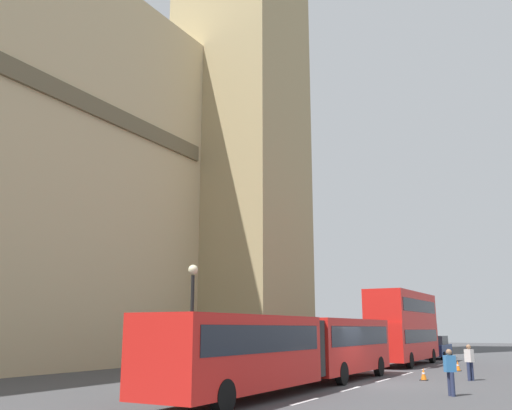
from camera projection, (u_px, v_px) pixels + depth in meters
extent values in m
plane|color=#424244|center=(369.00, 384.00, 25.08)|extent=(160.00, 160.00, 0.00)
cube|color=silver|center=(305.00, 402.00, 19.04)|extent=(2.20, 0.16, 0.01)
cube|color=silver|center=(351.00, 389.00, 22.96)|extent=(2.20, 0.16, 0.01)
cube|color=silver|center=(383.00, 380.00, 26.88)|extent=(2.20, 0.16, 0.01)
cube|color=silver|center=(407.00, 374.00, 30.81)|extent=(2.20, 0.16, 0.01)
cube|color=silver|center=(426.00, 369.00, 34.73)|extent=(2.20, 0.16, 0.01)
cube|color=silver|center=(441.00, 364.00, 38.65)|extent=(2.20, 0.16, 0.01)
cube|color=silver|center=(453.00, 361.00, 42.58)|extent=(2.20, 0.16, 0.01)
cube|color=tan|center=(242.00, 42.00, 52.08)|extent=(9.56, 9.56, 57.26)
cube|color=red|center=(339.00, 345.00, 27.69)|extent=(8.88, 2.50, 2.50)
cube|color=#1E232D|center=(338.00, 336.00, 27.79)|extent=(8.17, 2.54, 0.90)
cube|color=red|center=(237.00, 352.00, 19.35)|extent=(8.88, 2.50, 2.50)
cube|color=#1E232D|center=(237.00, 339.00, 19.45)|extent=(8.17, 2.54, 0.90)
cylinder|color=#2D2D2D|center=(297.00, 348.00, 23.52)|extent=(2.38, 2.38, 2.25)
cylinder|color=black|center=(379.00, 366.00, 29.33)|extent=(1.00, 0.30, 1.00)
cylinder|color=black|center=(342.00, 373.00, 24.64)|extent=(1.00, 0.30, 1.00)
cylinder|color=black|center=(223.00, 396.00, 16.30)|extent=(1.00, 0.30, 1.00)
cube|color=red|center=(404.00, 341.00, 38.42)|extent=(10.16, 2.50, 2.40)
cube|color=black|center=(404.00, 336.00, 38.49)|extent=(9.14, 2.54, 0.84)
cube|color=red|center=(402.00, 308.00, 38.91)|extent=(9.96, 2.50, 2.10)
cube|color=black|center=(402.00, 306.00, 38.93)|extent=(9.14, 2.54, 0.84)
cylinder|color=black|center=(432.00, 356.00, 40.42)|extent=(1.00, 0.30, 1.00)
cylinder|color=black|center=(410.00, 360.00, 34.87)|extent=(1.00, 0.30, 1.00)
cube|color=navy|center=(436.00, 350.00, 46.14)|extent=(4.40, 1.80, 0.90)
cube|color=black|center=(435.00, 340.00, 46.14)|extent=(2.46, 1.66, 0.70)
cylinder|color=black|center=(450.00, 354.00, 46.87)|extent=(0.64, 0.30, 0.64)
cylinder|color=black|center=(443.00, 356.00, 44.47)|extent=(0.64, 0.30, 0.64)
cube|color=black|center=(424.00, 380.00, 26.86)|extent=(0.36, 0.36, 0.03)
cone|color=orange|center=(424.00, 374.00, 26.92)|extent=(0.28, 0.28, 0.55)
cylinder|color=white|center=(423.00, 373.00, 26.93)|extent=(0.17, 0.17, 0.08)
cube|color=black|center=(458.00, 371.00, 32.74)|extent=(0.36, 0.36, 0.03)
cone|color=orange|center=(458.00, 366.00, 32.80)|extent=(0.28, 0.28, 0.55)
cylinder|color=white|center=(458.00, 365.00, 32.81)|extent=(0.17, 0.17, 0.08)
cylinder|color=black|center=(190.00, 383.00, 24.19)|extent=(0.32, 0.32, 0.30)
cylinder|color=black|center=(192.00, 329.00, 24.68)|extent=(0.16, 0.16, 4.80)
sphere|color=beige|center=(193.00, 270.00, 25.26)|extent=(0.44, 0.44, 0.44)
cylinder|color=#262D4C|center=(453.00, 384.00, 20.56)|extent=(0.16, 0.16, 0.86)
cylinder|color=#262D4C|center=(450.00, 384.00, 20.75)|extent=(0.16, 0.16, 0.86)
cube|color=#3372B2|center=(450.00, 364.00, 20.81)|extent=(0.44, 0.46, 0.60)
sphere|color=#936B4C|center=(449.00, 352.00, 20.90)|extent=(0.22, 0.22, 0.22)
cylinder|color=#262D4C|center=(472.00, 371.00, 26.81)|extent=(0.16, 0.16, 0.86)
cylinder|color=#262D4C|center=(469.00, 371.00, 26.73)|extent=(0.16, 0.16, 0.86)
cube|color=silver|center=(469.00, 356.00, 26.93)|extent=(0.42, 0.47, 0.60)
sphere|color=#936B4C|center=(468.00, 347.00, 27.02)|extent=(0.22, 0.22, 0.22)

